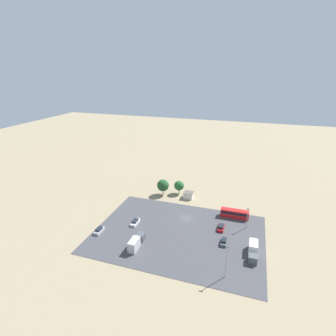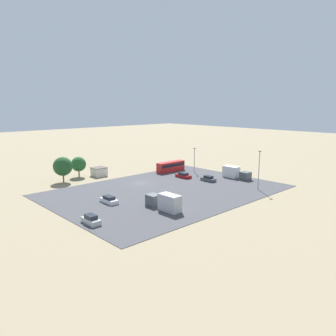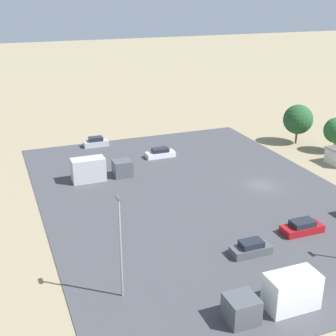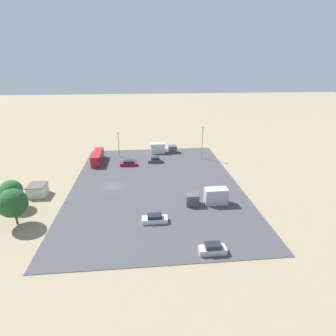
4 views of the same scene
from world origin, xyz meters
name	(u,v)px [view 2 (image 2 of 4)]	position (x,y,z in m)	size (l,w,h in m)	color
ground_plane	(141,183)	(0.00, 0.00, 0.00)	(400.00, 400.00, 0.00)	gray
parking_lot_surface	(167,190)	(0.00, 10.17, 0.04)	(55.10, 39.45, 0.08)	#424247
shed_building	(99,172)	(3.02, -16.09, 1.28)	(4.01, 3.82, 2.54)	silver
bus	(171,166)	(-16.83, -6.06, 1.72)	(10.05, 2.45, 3.05)	red
parked_car_0	(183,176)	(-13.13, 3.06, 0.69)	(2.00, 4.76, 1.47)	maroon
parked_car_1	(109,200)	(16.13, 9.18, 0.70)	(1.85, 4.72, 1.50)	silver
parked_car_2	(91,220)	(25.40, 17.65, 0.77)	(1.77, 4.24, 1.65)	#ADB2B7
parked_car_3	(208,179)	(-15.04, 10.78, 0.72)	(1.81, 4.26, 1.53)	#4C5156
parked_truck_0	(235,173)	(-23.74, 13.41, 1.55)	(2.49, 8.41, 3.22)	#4C5156
parked_truck_1	(165,202)	(10.44, 20.73, 1.62)	(2.32, 8.64, 3.37)	#4C5156
tree_near_shed	(63,166)	(14.37, -15.80, 4.36)	(5.15, 5.15, 6.94)	brown
tree_apron_mid	(79,164)	(8.03, -18.92, 3.78)	(4.29, 4.29, 5.93)	brown
light_pole_lot_centre	(259,169)	(-16.99, 25.08, 5.37)	(0.90, 0.28, 9.70)	gray
light_pole_lot_edge	(194,159)	(-21.24, -0.11, 4.29)	(0.90, 0.28, 7.57)	gray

